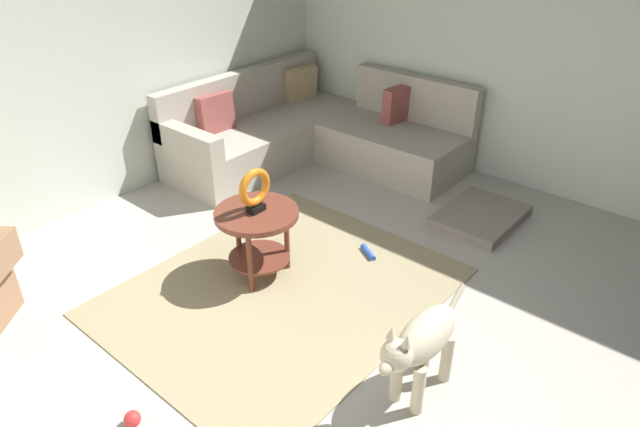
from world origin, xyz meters
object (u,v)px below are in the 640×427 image
at_px(dog, 421,343).
at_px(dog_toy_rope, 368,252).
at_px(sectional_couch, 312,135).
at_px(dog_bed_mat, 480,216).
at_px(side_table, 257,226).
at_px(dog_toy_ball, 132,419).
at_px(torus_sculpture, 255,189).

xyz_separation_m(dog, dog_toy_rope, (0.95, 1.04, -0.35)).
height_order(sectional_couch, dog, sectional_couch).
distance_m(dog, dog_toy_rope, 1.45).
height_order(sectional_couch, dog_bed_mat, sectional_couch).
bearing_deg(sectional_couch, side_table, -149.89).
distance_m(dog_bed_mat, dog, 2.13).
bearing_deg(dog_toy_ball, sectional_couch, 25.24).
bearing_deg(side_table, dog_bed_mat, -26.67).
relative_size(dog_bed_mat, dog_toy_rope, 4.08).
xyz_separation_m(sectional_couch, dog_bed_mat, (-0.01, -1.93, -0.25)).
bearing_deg(sectional_couch, dog_toy_ball, -154.76).
height_order(dog_bed_mat, dog_toy_ball, same).
bearing_deg(dog_toy_ball, dog_toy_rope, 0.03).
relative_size(sectional_couch, torus_sculpture, 6.90).
bearing_deg(dog_toy_rope, sectional_couch, 54.65).
relative_size(dog_toy_ball, dog_toy_rope, 0.46).
height_order(dog_bed_mat, dog_toy_rope, dog_bed_mat).
bearing_deg(dog, side_table, -9.16).
distance_m(torus_sculpture, dog_toy_rope, 1.10).
bearing_deg(sectional_couch, dog_toy_rope, -125.35).
bearing_deg(sectional_couch, dog_bed_mat, -90.36).
relative_size(dog, dog_toy_rope, 4.32).
height_order(sectional_couch, torus_sculpture, sectional_couch).
bearing_deg(dog, dog_toy_rope, -43.09).
height_order(sectional_couch, side_table, sectional_couch).
height_order(dog_bed_mat, dog, dog).
xyz_separation_m(sectional_couch, dog_toy_rope, (-1.07, -1.51, -0.27)).
distance_m(sectional_couch, dog_toy_ball, 3.55).
bearing_deg(dog_bed_mat, dog_toy_ball, 172.41).
height_order(torus_sculpture, dog, torus_sculpture).
height_order(sectional_couch, dog_toy_ball, sectional_couch).
bearing_deg(side_table, torus_sculpture, -116.57).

